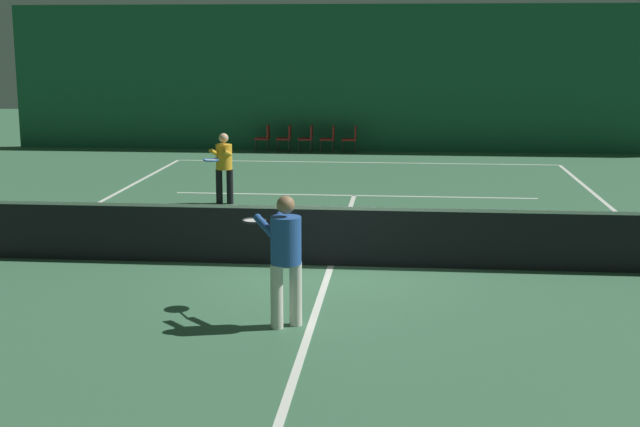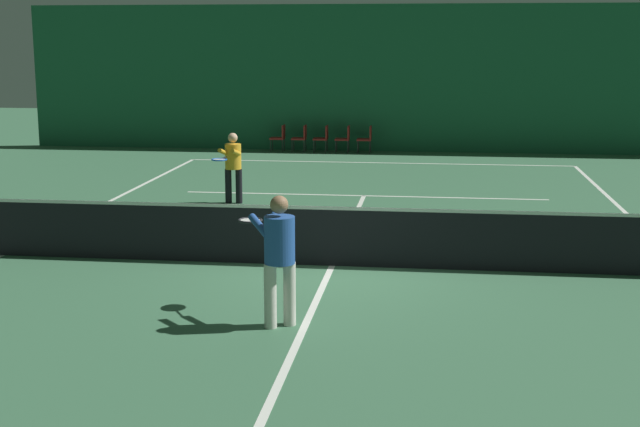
{
  "view_description": "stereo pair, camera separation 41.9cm",
  "coord_description": "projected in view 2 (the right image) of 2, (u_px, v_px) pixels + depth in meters",
  "views": [
    {
      "loc": [
        1.12,
        -13.57,
        3.53
      ],
      "look_at": [
        -0.12,
        -0.56,
        0.95
      ],
      "focal_mm": 50.0,
      "sensor_mm": 36.0,
      "label": 1
    },
    {
      "loc": [
        1.53,
        -13.53,
        3.53
      ],
      "look_at": [
        -0.12,
        -0.56,
        0.95
      ],
      "focal_mm": 50.0,
      "sensor_mm": 36.0,
      "label": 2
    }
  ],
  "objects": [
    {
      "name": "court_line_service_far",
      "position": [
        364.0,
        196.0,
        20.27
      ],
      "size": [
        8.25,
        0.1,
        0.0
      ],
      "color": "silver",
      "rests_on": "ground"
    },
    {
      "name": "court_line_sideline_left",
      "position": [
        2.0,
        255.0,
        14.72
      ],
      "size": [
        0.1,
        23.8,
        0.0
      ],
      "color": "silver",
      "rests_on": "ground"
    },
    {
      "name": "courtside_chair_4",
      "position": [
        367.0,
        137.0,
        27.75
      ],
      "size": [
        0.44,
        0.44,
        0.84
      ],
      "rotation": [
        0.0,
        0.0,
        -1.57
      ],
      "color": "#2D2D2D",
      "rests_on": "ground"
    },
    {
      "name": "court_line_baseline_far",
      "position": [
        379.0,
        163.0,
        25.62
      ],
      "size": [
        11.0,
        0.1,
        0.0
      ],
      "color": "silver",
      "rests_on": "ground"
    },
    {
      "name": "player_near",
      "position": [
        278.0,
        250.0,
        10.95
      ],
      "size": [
        1.02,
        1.32,
        1.66
      ],
      "rotation": [
        0.0,
        0.0,
        2.14
      ],
      "color": "beige",
      "rests_on": "ground"
    },
    {
      "name": "player_far",
      "position": [
        233.0,
        163.0,
        19.17
      ],
      "size": [
        0.45,
        1.31,
        1.53
      ],
      "rotation": [
        0.0,
        0.0,
        -1.65
      ],
      "color": "black",
      "rests_on": "ground"
    },
    {
      "name": "ground_plane",
      "position": [
        332.0,
        266.0,
        14.04
      ],
      "size": [
        60.0,
        60.0,
        0.0
      ],
      "primitive_type": "plane",
      "color": "#386647"
    },
    {
      "name": "courtside_chair_1",
      "position": [
        301.0,
        136.0,
        28.01
      ],
      "size": [
        0.44,
        0.44,
        0.84
      ],
      "rotation": [
        0.0,
        0.0,
        -1.57
      ],
      "color": "#2D2D2D",
      "rests_on": "ground"
    },
    {
      "name": "backdrop_curtain",
      "position": [
        385.0,
        78.0,
        27.87
      ],
      "size": [
        23.0,
        0.12,
        4.57
      ],
      "color": "#1E5B3D",
      "rests_on": "ground"
    },
    {
      "name": "court_line_centre",
      "position": [
        332.0,
        266.0,
        14.04
      ],
      "size": [
        0.1,
        12.8,
        0.0
      ],
      "color": "silver",
      "rests_on": "ground"
    },
    {
      "name": "courtside_chair_3",
      "position": [
        345.0,
        137.0,
        27.84
      ],
      "size": [
        0.44,
        0.44,
        0.84
      ],
      "rotation": [
        0.0,
        0.0,
        -1.57
      ],
      "color": "#2D2D2D",
      "rests_on": "ground"
    },
    {
      "name": "courtside_chair_0",
      "position": [
        280.0,
        136.0,
        28.09
      ],
      "size": [
        0.44,
        0.44,
        0.84
      ],
      "rotation": [
        0.0,
        0.0,
        -1.57
      ],
      "color": "#2D2D2D",
      "rests_on": "ground"
    },
    {
      "name": "courtside_chair_2",
      "position": [
        323.0,
        137.0,
        27.92
      ],
      "size": [
        0.44,
        0.44,
        0.84
      ],
      "rotation": [
        0.0,
        0.0,
        -1.57
      ],
      "color": "#2D2D2D",
      "rests_on": "ground"
    },
    {
      "name": "tennis_net",
      "position": [
        332.0,
        234.0,
        13.94
      ],
      "size": [
        12.0,
        0.1,
        1.07
      ],
      "color": "black",
      "rests_on": "ground"
    }
  ]
}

